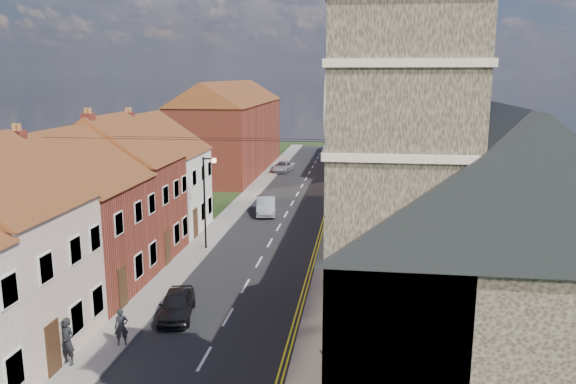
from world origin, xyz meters
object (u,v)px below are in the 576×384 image
Objects in this scene: car_mid at (266,206)px; lamppost at (206,197)px; church at (464,249)px; pedestrian_left at (121,327)px; pedestrian_left_b at (67,342)px; car_distant at (283,167)px; car_near at (177,304)px; pedestrian_right at (330,354)px.

lamppost is at bearing -111.81° from car_mid.
pedestrian_left is at bearing 166.17° from church.
church reaches higher than pedestrian_left_b.
pedestrian_left_b is at bearing -81.97° from car_distant.
lamppost is 10.77m from car_near.
car_near is at bearing -82.14° from lamppost.
car_near is at bearing 151.41° from church.
pedestrian_left is (-1.31, -3.19, 0.28)m from car_near.
pedestrian_right is (6.75, -24.61, 0.25)m from car_mid.
pedestrian_left is at bearing -9.93° from pedestrian_right.
pedestrian_left_b is at bearing -107.32° from car_mid.
pedestrian_left_b reaches higher than pedestrian_left.
pedestrian_left_b is at bearing 1.39° from pedestrian_right.
car_distant is (-12.56, 46.81, -5.27)m from church.
pedestrian_right is (7.49, -4.40, 0.32)m from car_near.
church is 14.38m from car_near.
church is 9.68× the size of pedestrian_left.
car_near is 40.42m from car_distant.
pedestrian_left reaches higher than car_distant.
car_distant is 43.60m from pedestrian_left.
car_mid is 25.46m from pedestrian_left_b.
pedestrian_left is (-2.05, -23.39, 0.20)m from car_mid.
car_distant is 2.31× the size of pedestrian_left_b.
church is 29.26m from car_mid.
church reaches higher than car_near.
car_near is 5.72m from pedestrian_left_b.
church reaches higher than lamppost.
lamppost is 13.72m from pedestrian_left.
pedestrian_left_b is (-14.46, 1.39, -4.81)m from church.
church is 9.12× the size of pedestrian_right.
lamppost is 30.29m from car_distant.
pedestrian_left_b is (-1.40, -1.83, 0.16)m from pedestrian_left.
lamppost reaches higher than car_mid.
car_mid is 2.73× the size of pedestrian_left.
lamppost is 1.37× the size of car_distant.
church is 14.34m from pedestrian_left.
car_near is at bearing 75.99° from pedestrian_left_b.
church is 6.81m from pedestrian_right.
car_mid reaches higher than car_distant.
pedestrian_left is (-13.06, 3.22, -4.97)m from church.
pedestrian_right is at bearing 154.85° from church.
pedestrian_left is 0.94× the size of pedestrian_right.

